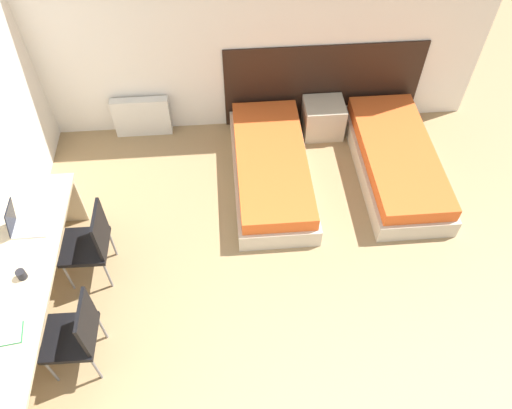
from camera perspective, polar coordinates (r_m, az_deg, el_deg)
The scene contains 12 objects.
wall_back at distance 6.02m, azimuth -1.56°, elevation 19.22°, with size 5.88×0.05×2.70m.
headboard_panel at distance 6.55m, azimuth 7.62°, elevation 13.41°, with size 2.49×0.03×1.14m.
bed_near_window at distance 5.91m, azimuth 1.75°, elevation 4.14°, with size 0.89×2.04×0.41m.
bed_near_door at distance 6.23m, azimuth 15.71°, elevation 4.80°, with size 0.89×2.04×0.41m.
nightstand at distance 6.57m, azimuth 7.68°, elevation 9.75°, with size 0.50×0.43×0.46m.
radiator at distance 6.63m, azimuth -12.90°, elevation 9.74°, with size 0.72×0.12×0.54m.
desk at distance 4.96m, azimuth -24.96°, elevation -8.23°, with size 0.60×2.39×0.74m.
chair_near_laptop at distance 5.10m, azimuth -18.41°, elevation -4.06°, with size 0.46×0.46×0.94m.
chair_near_notebook at distance 4.63m, azimuth -19.89°, elevation -13.65°, with size 0.46×0.46×0.94m.
laptop at distance 5.08m, azimuth -25.01°, elevation -2.06°, with size 0.32×0.24×0.33m.
open_notebook at distance 4.58m, azimuth -26.98°, elevation -13.16°, with size 0.33×0.23×0.02m.
mug at distance 4.78m, azimuth -25.24°, elevation -7.25°, with size 0.08×0.08×0.09m.
Camera 1 is at (-0.26, -0.91, 4.48)m, focal length 35.00 mm.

